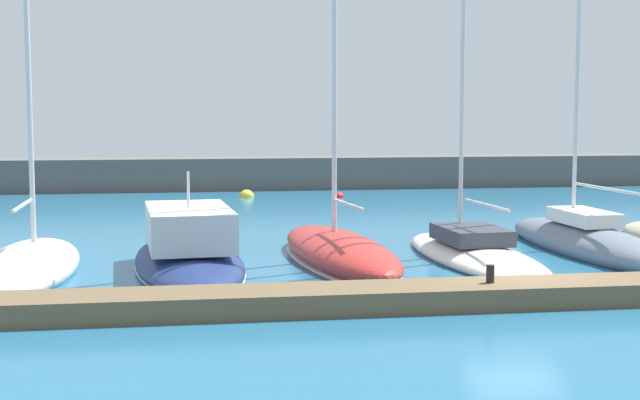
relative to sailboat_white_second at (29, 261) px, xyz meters
The scene contains 11 objects.
ground_plane 13.93m from the sailboat_white_second, 20.37° to the right, with size 120.00×120.00×0.00m, color #236084.
dock_pier 14.50m from the sailboat_white_second, 25.81° to the right, with size 39.51×1.72×0.55m, color brown.
breakwater_seawall 29.67m from the sailboat_white_second, 63.88° to the left, with size 108.00×2.63×1.90m, color #5B5651.
sailboat_white_second is the anchor object (origin of this frame).
motorboat_navy_third 4.62m from the sailboat_white_second, ahead, with size 3.91×9.99×3.34m.
sailboat_red_fourth 9.25m from the sailboat_white_second, ahead, with size 3.57×9.68×15.58m.
sailboat_ivory_fifth 13.50m from the sailboat_white_second, ahead, with size 3.31×9.50×19.67m.
sailboat_slate_sixth 17.82m from the sailboat_white_second, ahead, with size 2.90×10.42×21.96m.
mooring_buoy_red 24.23m from the sailboat_white_second, 58.02° to the left, with size 0.58×0.58×0.58m, color red.
mooring_buoy_yellow 23.01m from the sailboat_white_second, 69.91° to the left, with size 0.82×0.82×0.82m, color yellow.
dock_bollard 13.41m from the sailboat_white_second, 28.12° to the right, with size 0.20×0.20×0.44m, color black.
Camera 1 is at (-8.56, -21.80, 4.71)m, focal length 49.86 mm.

